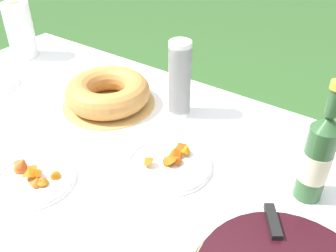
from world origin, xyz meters
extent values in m
cube|color=#A87A47|center=(0.00, 0.00, 0.70)|extent=(1.81, 0.94, 0.03)
cylinder|color=#A87A47|center=(-0.84, 0.41, 0.34)|extent=(0.06, 0.06, 0.68)
cube|color=white|center=(0.00, 0.00, 0.72)|extent=(1.82, 0.95, 0.00)
cube|color=white|center=(0.00, 0.47, 0.67)|extent=(1.82, 0.01, 0.10)
cube|color=black|center=(0.48, -0.07, 0.79)|extent=(0.07, 0.09, 0.01)
cylinder|color=tan|center=(-0.20, 0.16, 0.72)|extent=(0.32, 0.32, 0.01)
torus|color=#BC7F3D|center=(-0.20, 0.16, 0.77)|extent=(0.29, 0.29, 0.09)
cylinder|color=white|center=(0.03, 0.25, 0.77)|extent=(0.07, 0.07, 0.09)
cylinder|color=white|center=(0.03, 0.25, 0.78)|extent=(0.07, 0.07, 0.09)
cylinder|color=white|center=(0.03, 0.25, 0.79)|extent=(0.07, 0.07, 0.09)
cylinder|color=white|center=(0.03, 0.25, 0.81)|extent=(0.07, 0.07, 0.09)
cylinder|color=white|center=(0.03, 0.25, 0.82)|extent=(0.07, 0.07, 0.09)
cylinder|color=white|center=(0.03, 0.25, 0.83)|extent=(0.07, 0.07, 0.09)
cylinder|color=white|center=(0.03, 0.25, 0.85)|extent=(0.07, 0.07, 0.09)
cylinder|color=white|center=(0.03, 0.25, 0.86)|extent=(0.07, 0.07, 0.09)
cylinder|color=white|center=(0.03, 0.25, 0.87)|extent=(0.07, 0.07, 0.09)
cylinder|color=white|center=(0.03, 0.25, 0.89)|extent=(0.07, 0.07, 0.09)
cylinder|color=white|center=(0.03, 0.25, 0.90)|extent=(0.07, 0.07, 0.09)
cylinder|color=white|center=(0.03, 0.25, 0.91)|extent=(0.07, 0.07, 0.09)
cylinder|color=white|center=(0.03, 0.25, 0.92)|extent=(0.07, 0.07, 0.09)
torus|color=white|center=(0.03, 0.25, 0.97)|extent=(0.07, 0.07, 0.01)
cylinder|color=#2D562D|center=(0.50, 0.12, 0.82)|extent=(0.07, 0.07, 0.21)
cylinder|color=beige|center=(0.50, 0.12, 0.82)|extent=(0.07, 0.07, 0.08)
cone|color=#2D562D|center=(0.50, 0.12, 0.94)|extent=(0.07, 0.07, 0.04)
cylinder|color=#2D562D|center=(0.50, 0.12, 0.99)|extent=(0.03, 0.03, 0.07)
cylinder|color=white|center=(0.16, 0.01, 0.73)|extent=(0.24, 0.24, 0.01)
torus|color=white|center=(0.16, 0.01, 0.73)|extent=(0.23, 0.23, 0.01)
cone|color=#AF6D19|center=(0.12, -0.03, 0.75)|extent=(0.05, 0.05, 0.03)
cone|color=#A9530D|center=(0.16, 0.05, 0.75)|extent=(0.06, 0.06, 0.03)
cone|color=#C85D0F|center=(0.16, 0.01, 0.75)|extent=(0.05, 0.04, 0.04)
cone|color=#B15013|center=(0.18, 0.02, 0.75)|extent=(0.03, 0.03, 0.03)
cone|color=#C4720A|center=(0.18, 0.07, 0.75)|extent=(0.05, 0.05, 0.03)
cone|color=#BB531C|center=(0.16, 0.01, 0.75)|extent=(0.04, 0.04, 0.03)
cone|color=#B04812|center=(0.16, 0.01, 0.74)|extent=(0.04, 0.04, 0.04)
cone|color=#CD5413|center=(0.16, 0.07, 0.76)|extent=(0.06, 0.06, 0.04)
cylinder|color=white|center=(-0.09, -0.24, 0.73)|extent=(0.21, 0.21, 0.01)
torus|color=white|center=(-0.09, -0.24, 0.73)|extent=(0.21, 0.21, 0.01)
cone|color=#BB5811|center=(-0.09, -0.24, 0.75)|extent=(0.04, 0.04, 0.03)
cone|color=#AF5809|center=(-0.10, -0.24, 0.75)|extent=(0.06, 0.06, 0.04)
cone|color=#C0531A|center=(-0.06, -0.24, 0.74)|extent=(0.04, 0.04, 0.03)
cone|color=#B15D0D|center=(-0.05, -0.21, 0.74)|extent=(0.03, 0.04, 0.03)
cone|color=#C56A0C|center=(-0.09, -0.24, 0.75)|extent=(0.05, 0.05, 0.03)
cone|color=#C07616|center=(-0.06, -0.24, 0.75)|extent=(0.04, 0.04, 0.02)
cone|color=#CD5416|center=(-0.07, -0.25, 0.74)|extent=(0.05, 0.05, 0.04)
cone|color=#BA5720|center=(-0.14, -0.23, 0.76)|extent=(0.05, 0.05, 0.05)
cone|color=#B3550F|center=(-0.09, -0.24, 0.75)|extent=(0.04, 0.04, 0.02)
cone|color=#C2601F|center=(-0.15, -0.25, 0.75)|extent=(0.04, 0.04, 0.04)
cone|color=orange|center=(-0.12, -0.23, 0.75)|extent=(0.05, 0.05, 0.03)
cylinder|color=white|center=(-0.77, 0.25, 0.84)|extent=(0.11, 0.11, 0.23)
cylinder|color=#9E7A56|center=(-0.77, 0.25, 0.95)|extent=(0.04, 0.04, 0.00)
camera|label=1|loc=(0.60, -0.63, 1.41)|focal=40.00mm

